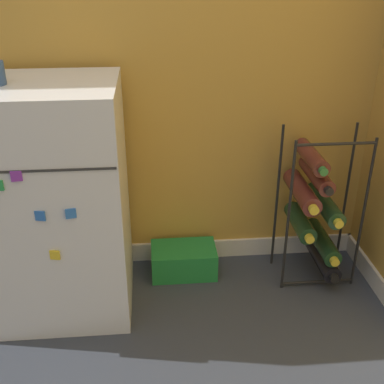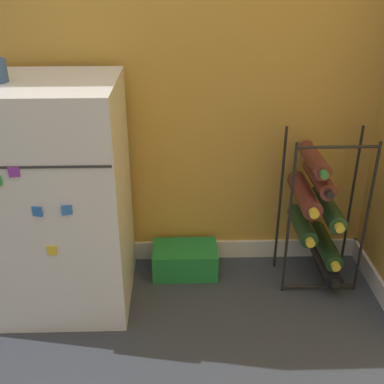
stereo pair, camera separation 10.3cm
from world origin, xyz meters
The scene contains 4 objects.
ground_plane centered at (0.00, 0.00, 0.00)m, with size 14.00×14.00×0.00m, color #333842.
mini_fridge centered at (-0.46, 0.41, 0.47)m, with size 0.58×0.50×0.94m.
wine_rack centered at (0.64, 0.50, 0.33)m, with size 0.33×0.33×0.70m.
soda_box centered at (0.07, 0.56, 0.07)m, with size 0.30×0.18×0.13m.
Camera 2 is at (0.05, -1.29, 1.33)m, focal length 45.00 mm.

